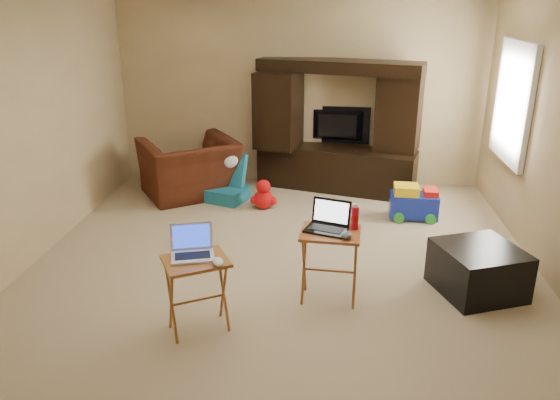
# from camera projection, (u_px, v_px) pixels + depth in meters

# --- Properties ---
(floor) EXTENTS (5.50, 5.50, 0.00)m
(floor) POSITION_uv_depth(u_px,v_px,m) (282.00, 269.00, 5.37)
(floor) COLOR tan
(floor) RESTS_ON ground
(wall_back) EXTENTS (5.00, 0.00, 5.00)m
(wall_back) POSITION_uv_depth(u_px,v_px,m) (300.00, 94.00, 7.49)
(wall_back) COLOR tan
(wall_back) RESTS_ON ground
(wall_front) EXTENTS (5.00, 0.00, 5.00)m
(wall_front) POSITION_uv_depth(u_px,v_px,m) (226.00, 308.00, 2.37)
(wall_front) COLOR tan
(wall_front) RESTS_ON ground
(wall_left) EXTENTS (0.00, 5.50, 5.50)m
(wall_left) POSITION_uv_depth(u_px,v_px,m) (19.00, 139.00, 5.15)
(wall_left) COLOR tan
(wall_left) RESTS_ON ground
(window_pane) EXTENTS (0.00, 1.20, 1.20)m
(window_pane) POSITION_uv_depth(u_px,v_px,m) (515.00, 103.00, 6.11)
(window_pane) COLOR white
(window_pane) RESTS_ON ground
(window_frame) EXTENTS (0.06, 1.14, 1.34)m
(window_frame) POSITION_uv_depth(u_px,v_px,m) (513.00, 102.00, 6.11)
(window_frame) COLOR white
(window_frame) RESTS_ON ground
(entertainment_center) EXTENTS (2.20, 1.09, 1.75)m
(entertainment_center) POSITION_uv_depth(u_px,v_px,m) (337.00, 127.00, 7.30)
(entertainment_center) COLOR black
(entertainment_center) RESTS_ON floor
(television) EXTENTS (0.89, 0.20, 0.51)m
(television) POSITION_uv_depth(u_px,v_px,m) (337.00, 126.00, 7.51)
(television) COLOR black
(television) RESTS_ON entertainment_center
(recliner) EXTENTS (1.53, 1.49, 0.76)m
(recliner) POSITION_uv_depth(u_px,v_px,m) (190.00, 168.00, 7.23)
(recliner) COLOR #4B1B10
(recliner) RESTS_ON floor
(child_rocker) EXTENTS (0.61, 0.65, 0.61)m
(child_rocker) POSITION_uv_depth(u_px,v_px,m) (227.00, 179.00, 7.05)
(child_rocker) COLOR #186784
(child_rocker) RESTS_ON floor
(plush_toy) EXTENTS (0.35, 0.29, 0.38)m
(plush_toy) POSITION_uv_depth(u_px,v_px,m) (264.00, 194.00, 6.83)
(plush_toy) COLOR red
(plush_toy) RESTS_ON floor
(push_toy) EXTENTS (0.59, 0.43, 0.43)m
(push_toy) POSITION_uv_depth(u_px,v_px,m) (414.00, 202.00, 6.52)
(push_toy) COLOR #162AB6
(push_toy) RESTS_ON floor
(ottoman) EXTENTS (0.87, 0.87, 0.43)m
(ottoman) POSITION_uv_depth(u_px,v_px,m) (478.00, 270.00, 4.89)
(ottoman) COLOR black
(ottoman) RESTS_ON floor
(tray_table_left) EXTENTS (0.61, 0.57, 0.63)m
(tray_table_left) POSITION_uv_depth(u_px,v_px,m) (198.00, 295.00, 4.29)
(tray_table_left) COLOR #AC6729
(tray_table_left) RESTS_ON floor
(tray_table_right) EXTENTS (0.53, 0.44, 0.65)m
(tray_table_right) POSITION_uv_depth(u_px,v_px,m) (329.00, 266.00, 4.72)
(tray_table_right) COLOR #9D5326
(tray_table_right) RESTS_ON floor
(laptop_left) EXTENTS (0.39, 0.35, 0.24)m
(laptop_left) POSITION_uv_depth(u_px,v_px,m) (192.00, 244.00, 4.17)
(laptop_left) COLOR silver
(laptop_left) RESTS_ON tray_table_left
(laptop_right) EXTENTS (0.41, 0.37, 0.24)m
(laptop_right) POSITION_uv_depth(u_px,v_px,m) (326.00, 218.00, 4.58)
(laptop_right) COLOR black
(laptop_right) RESTS_ON tray_table_right
(mouse_left) EXTENTS (0.12, 0.15, 0.05)m
(mouse_left) POSITION_uv_depth(u_px,v_px,m) (218.00, 262.00, 4.09)
(mouse_left) COLOR silver
(mouse_left) RESTS_ON tray_table_left
(mouse_right) EXTENTS (0.11, 0.14, 0.05)m
(mouse_right) POSITION_uv_depth(u_px,v_px,m) (347.00, 235.00, 4.47)
(mouse_right) COLOR #3D3C41
(mouse_right) RESTS_ON tray_table_right
(water_bottle) EXTENTS (0.06, 0.06, 0.20)m
(water_bottle) POSITION_uv_depth(u_px,v_px,m) (355.00, 218.00, 4.63)
(water_bottle) COLOR red
(water_bottle) RESTS_ON tray_table_right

